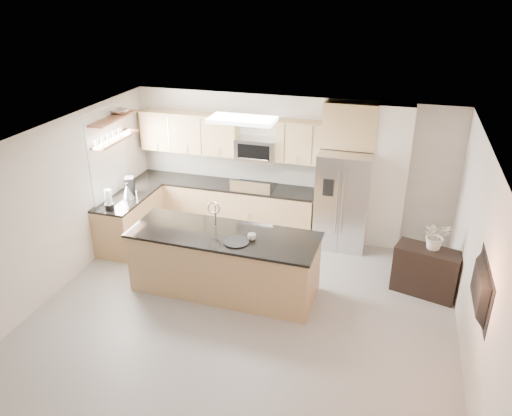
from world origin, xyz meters
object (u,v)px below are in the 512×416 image
(microwave, at_px, (256,149))
(cup, at_px, (252,237))
(flower_vase, at_px, (437,229))
(island, at_px, (224,262))
(coffee_maker, at_px, (130,186))
(bowl, at_px, (119,111))
(refrigerator, at_px, (343,200))
(credenza, at_px, (426,271))
(television, at_px, (476,287))
(range, at_px, (255,209))
(kettle, at_px, (127,192))
(blender, at_px, (109,201))
(platter, at_px, (236,242))

(microwave, height_order, cup, microwave)
(flower_vase, bearing_deg, island, -164.55)
(coffee_maker, height_order, bowl, bowl)
(refrigerator, distance_m, bowl, 4.24)
(credenza, height_order, bowl, bowl)
(cup, bearing_deg, island, 172.31)
(bowl, xyz_separation_m, television, (5.76, -2.38, -1.04))
(cup, relative_size, flower_vase, 0.19)
(range, bearing_deg, microwave, 90.00)
(microwave, height_order, kettle, microwave)
(credenza, bearing_deg, bowl, -170.55)
(microwave, height_order, refrigerator, microwave)
(microwave, xyz_separation_m, cup, (0.59, -2.26, -0.59))
(range, relative_size, refrigerator, 0.64)
(coffee_maker, relative_size, bowl, 0.73)
(microwave, bearing_deg, blender, -139.44)
(flower_vase, bearing_deg, bowl, 174.96)
(range, xyz_separation_m, credenza, (3.14, -1.28, -0.09))
(refrigerator, height_order, cup, refrigerator)
(bowl, bearing_deg, flower_vase, -5.04)
(blender, xyz_separation_m, coffee_maker, (-0.02, 0.73, -0.01))
(credenza, height_order, cup, cup)
(microwave, relative_size, coffee_maker, 2.50)
(refrigerator, distance_m, island, 2.57)
(blender, relative_size, bowl, 0.87)
(kettle, bearing_deg, refrigerator, 16.37)
(kettle, relative_size, coffee_maker, 0.92)
(refrigerator, relative_size, kettle, 6.32)
(microwave, relative_size, flower_vase, 1.14)
(platter, distance_m, bowl, 3.36)
(coffee_maker, bearing_deg, microwave, 26.42)
(cup, bearing_deg, platter, -142.93)
(refrigerator, distance_m, credenza, 1.99)
(flower_vase, bearing_deg, credenza, -139.24)
(kettle, relative_size, television, 0.26)
(cup, distance_m, kettle, 2.80)
(blender, bearing_deg, microwave, 40.56)
(island, xyz_separation_m, bowl, (-2.38, 1.33, 1.89))
(coffee_maker, xyz_separation_m, flower_vase, (5.30, -0.31, 0.04))
(cup, bearing_deg, refrigerator, 62.93)
(blender, distance_m, coffee_maker, 0.74)
(cup, bearing_deg, blender, 169.75)
(range, distance_m, refrigerator, 1.71)
(platter, relative_size, blender, 1.04)
(platter, bearing_deg, range, 99.96)
(island, bearing_deg, coffee_maker, 154.04)
(kettle, bearing_deg, cup, -21.02)
(range, xyz_separation_m, coffee_maker, (-2.09, -0.92, 0.59))
(credenza, bearing_deg, cup, -146.25)
(cup, distance_m, coffee_maker, 2.95)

